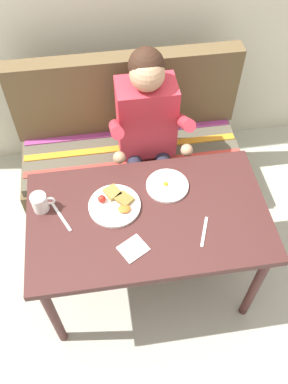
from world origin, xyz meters
TOP-DOWN VIEW (x-y plane):
  - ground_plane at (0.00, 0.00)m, footprint 8.00×8.00m
  - table at (0.00, 0.00)m, footprint 1.20×0.70m
  - couch at (0.00, 0.76)m, footprint 1.44×0.56m
  - person at (0.09, 0.59)m, footprint 0.45×0.61m
  - plate_breakfast at (-0.16, 0.08)m, footprint 0.26×0.26m
  - plate_eggs at (0.12, 0.16)m, footprint 0.22×0.22m
  - coffee_mug at (-0.52, 0.12)m, footprint 0.12×0.08m
  - napkin at (-0.10, -0.18)m, footprint 0.16×0.15m
  - fork at (0.25, -0.14)m, footprint 0.08×0.16m
  - knife at (-0.43, 0.05)m, footprint 0.10×0.19m

SIDE VIEW (x-z plane):
  - ground_plane at x=0.00m, z-range 0.00..0.00m
  - couch at x=0.00m, z-range -0.17..0.83m
  - table at x=0.00m, z-range 0.28..1.01m
  - fork at x=0.25m, z-range 0.73..0.73m
  - knife at x=-0.43m, z-range 0.73..0.73m
  - napkin at x=-0.10m, z-range 0.73..0.74m
  - plate_eggs at x=0.12m, z-range 0.72..0.76m
  - person at x=0.09m, z-range 0.13..1.35m
  - plate_breakfast at x=-0.16m, z-range 0.72..0.77m
  - coffee_mug at x=-0.52m, z-range 0.73..0.83m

